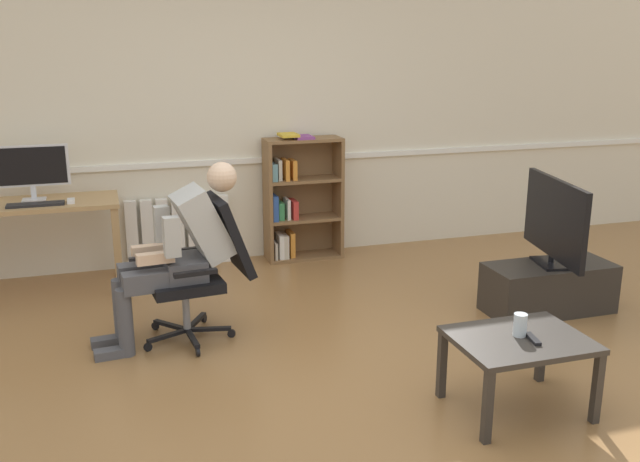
# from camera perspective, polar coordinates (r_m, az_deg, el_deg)

# --- Properties ---
(ground_plane) EXTENTS (18.00, 18.00, 0.00)m
(ground_plane) POSITION_cam_1_polar(r_m,az_deg,el_deg) (4.34, 1.50, -12.01)
(ground_plane) COLOR olive
(back_wall) EXTENTS (12.00, 0.13, 2.70)m
(back_wall) POSITION_cam_1_polar(r_m,az_deg,el_deg) (6.45, -6.16, 9.55)
(back_wall) COLOR beige
(back_wall) RESTS_ON ground_plane
(computer_desk) EXTENTS (1.30, 0.57, 0.76)m
(computer_desk) POSITION_cam_1_polar(r_m,az_deg,el_deg) (5.97, -22.27, 1.13)
(computer_desk) COLOR tan
(computer_desk) RESTS_ON ground_plane
(imac_monitor) EXTENTS (0.58, 0.14, 0.44)m
(imac_monitor) POSITION_cam_1_polar(r_m,az_deg,el_deg) (5.97, -22.48, 4.76)
(imac_monitor) COLOR silver
(imac_monitor) RESTS_ON computer_desk
(keyboard) EXTENTS (0.42, 0.12, 0.02)m
(keyboard) POSITION_cam_1_polar(r_m,az_deg,el_deg) (5.81, -22.15, 2.02)
(keyboard) COLOR black
(keyboard) RESTS_ON computer_desk
(computer_mouse) EXTENTS (0.06, 0.10, 0.03)m
(computer_mouse) POSITION_cam_1_polar(r_m,az_deg,el_deg) (5.81, -19.62, 2.33)
(computer_mouse) COLOR white
(computer_mouse) RESTS_ON computer_desk
(bookshelf) EXTENTS (0.71, 0.29, 1.18)m
(bookshelf) POSITION_cam_1_polar(r_m,az_deg,el_deg) (6.48, -1.85, 2.53)
(bookshelf) COLOR brown
(bookshelf) RESTS_ON ground_plane
(radiator) EXTENTS (0.91, 0.08, 0.63)m
(radiator) POSITION_cam_1_polar(r_m,az_deg,el_deg) (6.43, -11.46, -0.08)
(radiator) COLOR white
(radiator) RESTS_ON ground_plane
(office_chair) EXTENTS (0.77, 0.62, 0.98)m
(office_chair) POSITION_cam_1_polar(r_m,az_deg,el_deg) (4.80, -9.32, -2.63)
(office_chair) COLOR black
(office_chair) RESTS_ON ground_plane
(person_seated) EXTENTS (1.02, 0.42, 1.21)m
(person_seated) POSITION_cam_1_polar(r_m,az_deg,el_deg) (4.73, -11.39, -1.45)
(person_seated) COLOR #4C4C51
(person_seated) RESTS_ON ground_plane
(tv_stand) EXTENTS (0.96, 0.42, 0.37)m
(tv_stand) POSITION_cam_1_polar(r_m,az_deg,el_deg) (5.56, 18.11, -4.42)
(tv_stand) COLOR #2D2823
(tv_stand) RESTS_ON ground_plane
(tv_screen) EXTENTS (0.26, 0.95, 0.64)m
(tv_screen) POSITION_cam_1_polar(r_m,az_deg,el_deg) (5.41, 18.58, 0.82)
(tv_screen) COLOR black
(tv_screen) RESTS_ON tv_stand
(coffee_table) EXTENTS (0.72, 0.56, 0.43)m
(coffee_table) POSITION_cam_1_polar(r_m,az_deg,el_deg) (4.01, 15.91, -9.07)
(coffee_table) COLOR #332D28
(coffee_table) RESTS_ON ground_plane
(drinking_glass) EXTENTS (0.07, 0.07, 0.13)m
(drinking_glass) POSITION_cam_1_polar(r_m,az_deg,el_deg) (3.98, 15.99, -7.36)
(drinking_glass) COLOR silver
(drinking_glass) RESTS_ON coffee_table
(spare_remote) EXTENTS (0.06, 0.15, 0.02)m
(spare_remote) POSITION_cam_1_polar(r_m,az_deg,el_deg) (3.96, 16.94, -8.40)
(spare_remote) COLOR black
(spare_remote) RESTS_ON coffee_table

